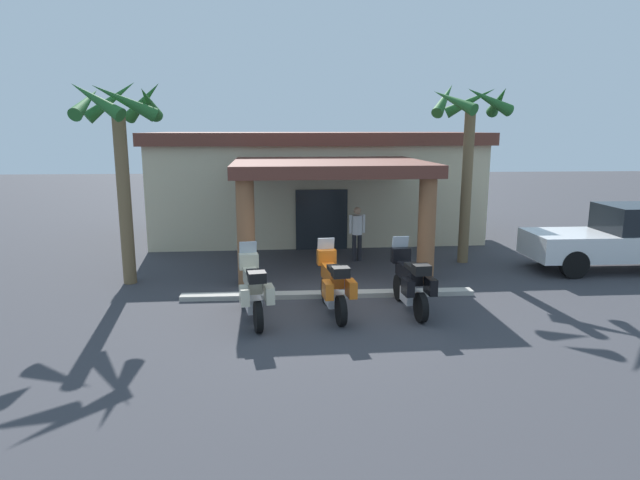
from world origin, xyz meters
The scene contains 10 objects.
ground_plane centered at (0.00, 0.00, 0.00)m, with size 80.00×80.00×0.00m, color #38383D.
motel_building centered at (-0.07, 8.74, 2.06)m, with size 12.53×10.79×4.02m.
motorcycle_cream centered at (-2.00, -0.96, 0.70)m, with size 0.86×2.20×1.61m.
motorcycle_orange centered at (-0.21, -0.68, 0.70)m, with size 0.78×2.21×1.61m.
motorcycle_black centered at (1.58, -0.59, 0.70)m, with size 0.74×2.21×1.61m.
pedestrian centered at (1.00, 4.34, 1.01)m, with size 0.52×0.32×1.74m.
pickup_truck_white centered at (8.67, 2.72, 0.94)m, with size 5.20×1.95×1.95m.
palm_tree_roadside centered at (-5.52, 2.23, 4.06)m, with size 2.33×2.49×5.55m.
palm_tree_near_portico centered at (4.34, 3.95, 4.14)m, with size 2.37×2.43×5.67m.
curb_strip centered at (-0.21, 0.62, 0.06)m, with size 7.37×0.36×0.12m, color #ADA89E.
Camera 1 is at (-1.31, -12.42, 4.14)m, focal length 30.42 mm.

